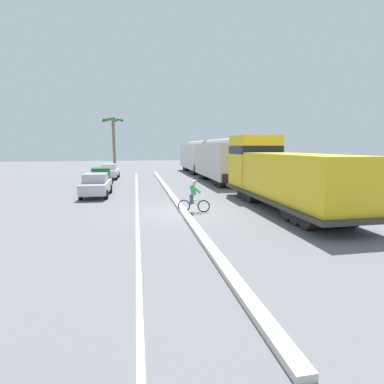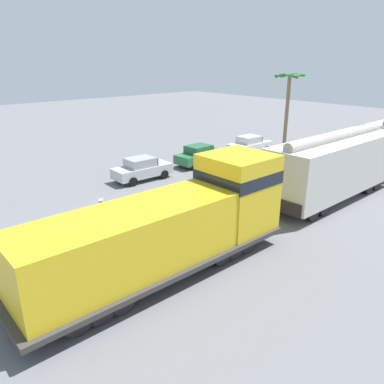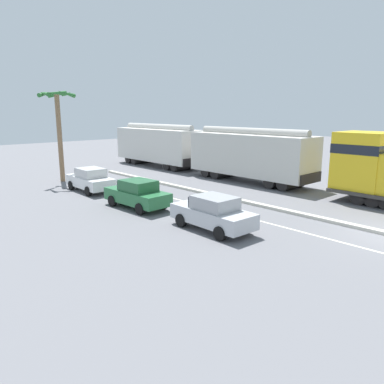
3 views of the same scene
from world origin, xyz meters
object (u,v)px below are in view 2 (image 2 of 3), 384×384
(cyclist, at_px, (102,216))
(palm_tree_near, at_px, (288,91))
(parked_car_silver, at_px, (142,169))
(parked_car_white, at_px, (250,145))
(hopper_car_lead, at_px, (334,166))
(locomotive, at_px, (176,228))
(parked_car_green, at_px, (200,155))

(cyclist, distance_m, palm_tree_near, 23.98)
(parked_car_silver, xyz_separation_m, parked_car_white, (-0.04, 11.67, 0.00))
(hopper_car_lead, xyz_separation_m, cyclist, (-5.07, -12.76, -1.26))
(locomotive, xyz_separation_m, parked_car_white, (-10.84, 17.32, -0.98))
(parked_car_green, bearing_deg, parked_car_white, 87.96)
(hopper_car_lead, bearing_deg, palm_tree_near, 136.38)
(parked_car_green, relative_size, cyclist, 2.49)
(hopper_car_lead, height_order, parked_car_green, hopper_car_lead)
(parked_car_silver, xyz_separation_m, palm_tree_near, (0.16, 16.65, 4.41))
(hopper_car_lead, distance_m, parked_car_green, 11.15)
(parked_car_silver, relative_size, parked_car_green, 0.99)
(parked_car_silver, relative_size, palm_tree_near, 0.61)
(hopper_car_lead, bearing_deg, locomotive, -90.00)
(locomotive, distance_m, parked_car_white, 20.46)
(parked_car_green, height_order, parked_car_white, same)
(parked_car_white, bearing_deg, palm_tree_near, 87.64)
(hopper_car_lead, bearing_deg, parked_car_white, 154.53)
(parked_car_white, height_order, cyclist, cyclist)
(hopper_car_lead, distance_m, parked_car_white, 12.08)
(locomotive, distance_m, parked_car_silver, 12.23)
(parked_car_silver, bearing_deg, hopper_car_lead, 31.07)
(hopper_car_lead, height_order, cyclist, hopper_car_lead)
(locomotive, height_order, cyclist, locomotive)
(parked_car_green, distance_m, parked_car_white, 5.94)
(palm_tree_near, bearing_deg, parked_car_white, -92.36)
(hopper_car_lead, bearing_deg, cyclist, -111.68)
(parked_car_silver, xyz_separation_m, parked_car_green, (-0.25, 5.74, 0.00))
(palm_tree_near, bearing_deg, cyclist, -76.34)
(locomotive, distance_m, parked_car_green, 15.90)
(locomotive, bearing_deg, cyclist, -173.19)
(parked_car_white, distance_m, cyclist, 18.83)
(locomotive, bearing_deg, parked_car_green, 134.16)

